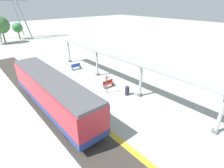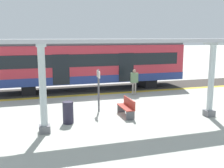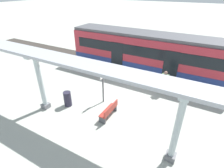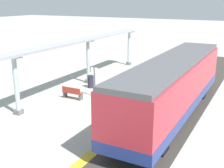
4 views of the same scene
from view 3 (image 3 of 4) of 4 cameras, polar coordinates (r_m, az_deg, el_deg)
name	(u,v)px [view 3 (image 3 of 4)]	position (r m, az deg, el deg)	size (l,w,h in m)	color
ground_plane	(122,100)	(12.06, 3.19, -5.29)	(176.00, 176.00, 0.00)	#A8ABA0
tactile_edge_strip	(140,80)	(14.68, 8.92, 1.17)	(0.50, 30.61, 0.01)	gold
trackbed	(147,72)	(16.26, 11.29, 3.84)	(3.20, 42.61, 0.01)	#38332D
train_near_carriage	(148,52)	(15.61, 11.46, 10.01)	(2.65, 13.72, 3.48)	#B22A38
canopy_pillar_second	(41,83)	(11.21, -22.14, 0.39)	(1.10, 0.44, 3.59)	slate
canopy_pillar_third	(177,128)	(7.73, 20.38, -13.36)	(1.10, 0.44, 3.59)	slate
canopy_beam	(95,67)	(7.87, -5.56, 5.44)	(1.20, 24.61, 0.16)	#A8AAB2
bench_near_end	(109,111)	(10.39, -0.86, -8.64)	(1.50, 0.45, 0.86)	maroon
trash_bin	(68,99)	(11.64, -14.20, -4.69)	(0.48, 0.48, 1.00)	#282537
platform_info_sign	(103,84)	(11.22, -2.96, -0.13)	(0.56, 0.10, 2.20)	#4C4C51
passenger_waiting_near_edge	(165,80)	(12.87, 16.73, 1.40)	(0.31, 0.53, 1.73)	gray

